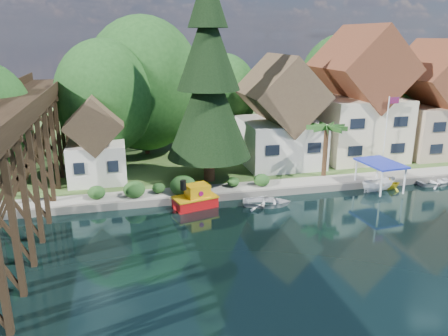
{
  "coord_description": "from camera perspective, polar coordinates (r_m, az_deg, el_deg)",
  "views": [
    {
      "loc": [
        -8.69,
        -25.28,
        13.18
      ],
      "look_at": [
        -1.2,
        6.0,
        3.44
      ],
      "focal_mm": 35.0,
      "sensor_mm": 36.0,
      "label": 1
    }
  ],
  "objects": [
    {
      "name": "boat_white_b",
      "position": [
        44.85,
        26.01,
        -1.51
      ],
      "size": [
        3.61,
        2.61,
        0.74
      ],
      "primitive_type": "imported",
      "rotation": [
        0.0,
        0.0,
        1.59
      ],
      "color": "white",
      "rests_on": "ground"
    },
    {
      "name": "house_right",
      "position": [
        53.8,
        25.7,
        7.29
      ],
      "size": [
        8.15,
        8.64,
        12.45
      ],
      "color": "tan",
      "rests_on": "bank"
    },
    {
      "name": "bank",
      "position": [
        61.29,
        -5.04,
        4.61
      ],
      "size": [
        140.0,
        52.0,
        0.5
      ],
      "primitive_type": "cube",
      "color": "#2F5120",
      "rests_on": "ground"
    },
    {
      "name": "boat_white_a",
      "position": [
        35.54,
        5.61,
        -4.3
      ],
      "size": [
        4.53,
        3.76,
        0.81
      ],
      "primitive_type": "imported",
      "rotation": [
        0.0,
        0.0,
        1.3
      ],
      "color": "silver",
      "rests_on": "ground"
    },
    {
      "name": "palm_tree",
      "position": [
        41.2,
        13.27,
        4.98
      ],
      "size": [
        4.0,
        4.0,
        5.18
      ],
      "color": "#382314",
      "rests_on": "bank"
    },
    {
      "name": "trestle_bridge",
      "position": [
        32.28,
        -26.11,
        1.06
      ],
      "size": [
        4.12,
        44.18,
        9.3
      ],
      "color": "black",
      "rests_on": "ground"
    },
    {
      "name": "seawall",
      "position": [
        37.87,
        6.97,
        -3.14
      ],
      "size": [
        60.0,
        0.4,
        0.62
      ],
      "primitive_type": "cube",
      "color": "slate",
      "rests_on": "ground"
    },
    {
      "name": "boat_canopy",
      "position": [
        40.72,
        19.6,
        -1.35
      ],
      "size": [
        3.44,
        4.36,
        2.67
      ],
      "color": "white",
      "rests_on": "ground"
    },
    {
      "name": "tugboat",
      "position": [
        35.03,
        -3.74,
        -3.98
      ],
      "size": [
        3.8,
        2.71,
        2.49
      ],
      "color": "red",
      "rests_on": "ground"
    },
    {
      "name": "boat_yellow",
      "position": [
        41.89,
        20.92,
        -1.81
      ],
      "size": [
        2.41,
        2.15,
        1.15
      ],
      "primitive_type": "imported",
      "rotation": [
        0.0,
        0.0,
        1.7
      ],
      "color": "yellow",
      "rests_on": "ground"
    },
    {
      "name": "bg_trees",
      "position": [
        47.89,
        -1.73,
        9.78
      ],
      "size": [
        49.9,
        13.3,
        10.57
      ],
      "color": "#382314",
      "rests_on": "bank"
    },
    {
      "name": "shed",
      "position": [
        40.93,
        -16.36,
        2.95
      ],
      "size": [
        5.09,
        5.4,
        7.85
      ],
      "color": "silver",
      "rests_on": "bank"
    },
    {
      "name": "promenade",
      "position": [
        39.65,
        9.04,
        -1.97
      ],
      "size": [
        50.0,
        2.6,
        0.06
      ],
      "primitive_type": "cube",
      "color": "gray",
      "rests_on": "bank"
    },
    {
      "name": "house_center",
      "position": [
        49.0,
        17.12,
        8.18
      ],
      "size": [
        8.65,
        9.18,
        13.89
      ],
      "color": "beige",
      "rests_on": "bank"
    },
    {
      "name": "flagpole",
      "position": [
        45.47,
        20.6,
        5.29
      ],
      "size": [
        1.13,
        0.1,
        7.19
      ],
      "color": "white",
      "rests_on": "bank"
    },
    {
      "name": "house_left",
      "position": [
        44.89,
        7.26,
        6.4
      ],
      "size": [
        7.64,
        8.64,
        11.02
      ],
      "color": "silver",
      "rests_on": "bank"
    },
    {
      "name": "shrubs",
      "position": [
        36.77,
        -6.36,
        -2.22
      ],
      "size": [
        15.76,
        2.47,
        1.7
      ],
      "color": "#204418",
      "rests_on": "bank"
    },
    {
      "name": "conifer",
      "position": [
        38.24,
        -2.05,
        11.14
      ],
      "size": [
        7.49,
        7.49,
        18.45
      ],
      "color": "#382314",
      "rests_on": "bank"
    },
    {
      "name": "ground",
      "position": [
        29.81,
        5.0,
        -9.46
      ],
      "size": [
        140.0,
        140.0,
        0.0
      ],
      "primitive_type": "plane",
      "color": "black",
      "rests_on": "ground"
    }
  ]
}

